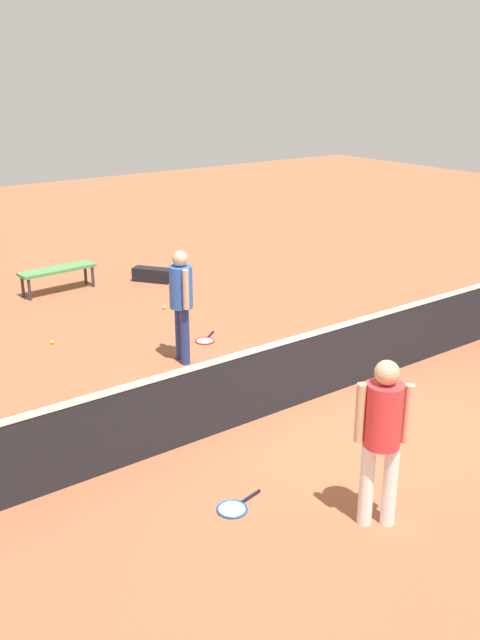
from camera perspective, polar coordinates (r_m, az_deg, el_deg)
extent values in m
plane|color=#9E5638|center=(9.29, 5.32, -6.67)|extent=(40.00, 40.00, 0.00)
cube|color=black|center=(9.09, 5.41, -4.10)|extent=(10.00, 0.02, 0.91)
cube|color=white|center=(8.91, 5.51, -1.25)|extent=(10.00, 0.04, 0.06)
cylinder|color=navy|center=(10.46, -4.93, -0.99)|extent=(0.17, 0.17, 0.85)
cylinder|color=navy|center=(10.27, -4.53, -1.39)|extent=(0.17, 0.17, 0.85)
cylinder|color=#2D59B2|center=(10.12, -4.85, 2.70)|extent=(0.41, 0.41, 0.62)
cylinder|color=tan|center=(10.31, -5.25, 3.13)|extent=(0.11, 0.11, 0.58)
cylinder|color=tan|center=(9.92, -4.44, 2.48)|extent=(0.11, 0.11, 0.58)
sphere|color=tan|center=(10.01, -4.92, 5.03)|extent=(0.27, 0.27, 0.23)
cylinder|color=white|center=(6.89, 10.30, -13.07)|extent=(0.20, 0.20, 0.85)
cylinder|color=white|center=(6.93, 12.15, -13.03)|extent=(0.20, 0.20, 0.85)
cylinder|color=red|center=(6.54, 11.65, -7.63)|extent=(0.48, 0.48, 0.62)
cylinder|color=tan|center=(6.50, 9.78, -7.48)|extent=(0.13, 0.13, 0.58)
cylinder|color=tan|center=(6.57, 13.53, -7.46)|extent=(0.13, 0.13, 0.58)
sphere|color=tan|center=(6.36, 11.92, -4.23)|extent=(0.32, 0.32, 0.23)
torus|color=red|center=(11.22, -2.89, -1.71)|extent=(0.44, 0.44, 0.02)
cylinder|color=silver|center=(11.22, -2.89, -1.71)|extent=(0.37, 0.37, 0.00)
cylinder|color=black|center=(11.47, -2.42, -1.19)|extent=(0.24, 0.19, 0.03)
torus|color=blue|center=(7.18, -0.65, -15.18)|extent=(0.37, 0.37, 0.02)
cylinder|color=silver|center=(7.18, -0.65, -15.18)|extent=(0.32, 0.32, 0.00)
cylinder|color=black|center=(7.36, 0.89, -14.20)|extent=(0.28, 0.09, 0.03)
sphere|color=#C6E033|center=(12.79, -6.20, 1.04)|extent=(0.07, 0.07, 0.07)
sphere|color=#C6E033|center=(11.50, -15.11, -1.75)|extent=(0.07, 0.07, 0.07)
sphere|color=#C6E033|center=(10.47, 7.10, -3.36)|extent=(0.07, 0.07, 0.07)
cube|color=#4C8C4C|center=(14.05, -14.69, 4.01)|extent=(1.52, 0.50, 0.06)
cylinder|color=#333338|center=(14.53, -12.51, 3.72)|extent=(0.06, 0.06, 0.42)
cylinder|color=#333338|center=(13.99, -17.33, 2.65)|extent=(0.06, 0.06, 0.42)
cylinder|color=#333338|center=(14.28, -11.93, 3.47)|extent=(0.06, 0.06, 0.42)
cylinder|color=#333338|center=(13.73, -16.82, 2.38)|extent=(0.06, 0.06, 0.42)
cube|color=black|center=(14.48, -7.18, 3.69)|extent=(0.69, 0.82, 0.28)
cylinder|color=black|center=(14.34, -5.91, 3.58)|extent=(0.28, 0.24, 0.27)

